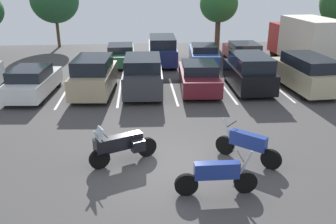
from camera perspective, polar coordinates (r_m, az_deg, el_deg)
name	(u,v)px	position (r m, az deg, el deg)	size (l,w,h in m)	color
ground	(169,167)	(11.75, 0.08, -8.74)	(44.00, 44.00, 0.10)	#423F3F
motorcycle_touring	(121,145)	(11.71, -7.42, -5.17)	(2.17, 1.23, 1.39)	black
motorcycle_second	(247,145)	(12.01, 12.46, -5.09)	(1.80, 1.64, 1.32)	black
motorcycle_third	(217,175)	(10.16, 7.79, -9.93)	(2.33, 0.62, 1.32)	black
parking_stripes	(120,92)	(19.02, -7.69, 3.14)	(22.79, 4.80, 0.01)	silver
car_white	(33,82)	(19.30, -20.68, 4.49)	(2.12, 4.43, 1.50)	white
car_tan	(94,76)	(18.73, -11.67, 5.62)	(2.15, 4.46, 1.93)	tan
car_charcoal	(143,74)	(18.68, -4.00, 5.96)	(2.05, 4.63, 1.91)	#38383D
car_maroon	(199,77)	(19.04, 4.90, 5.61)	(2.17, 4.60, 1.54)	maroon
car_black	(249,72)	(19.58, 12.76, 6.19)	(1.96, 4.25, 1.89)	black
car_champagne	(305,73)	(20.29, 20.95, 5.85)	(2.10, 4.80, 1.88)	#C1B289
car_far_green	(121,54)	(25.07, -7.48, 9.09)	(1.90, 4.88, 1.38)	#235638
car_far_navy	(162,50)	(24.89, -0.92, 9.81)	(1.95, 4.83, 1.90)	navy
car_far_blue	(203,54)	(25.14, 5.65, 9.15)	(2.17, 4.73, 1.34)	#2D519E
car_far_red	(244,53)	(25.83, 11.92, 9.17)	(1.97, 4.84, 1.38)	maroon
box_truck	(305,40)	(26.56, 20.88, 10.68)	(2.88, 6.33, 3.12)	#A51E19
tree_center_left	(55,0)	(31.91, -17.55, 16.53)	(3.88, 3.88, 5.63)	#4C3823
tree_far_right	(219,5)	(29.77, 8.06, 16.52)	(2.98, 2.98, 4.99)	#4C3823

